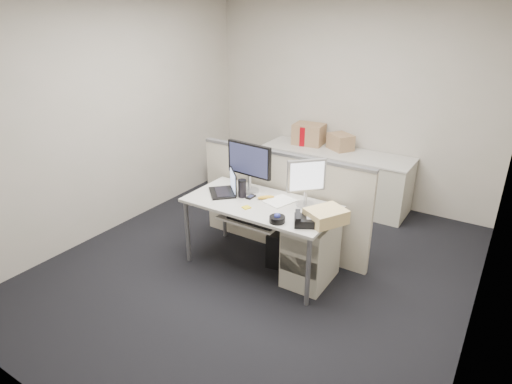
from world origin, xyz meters
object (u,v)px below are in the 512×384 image
Objects in this scene: desk_phone at (307,221)px; monitor_main at (249,168)px; desk at (261,209)px; laptop at (222,183)px.

monitor_main is at bearing 129.13° from desk_phone.
desk is at bearing -31.09° from monitor_main.
laptop is (-0.46, -0.02, 0.19)m from desk.
laptop is at bearing -131.63° from monitor_main.
laptop reaches higher than desk.
monitor_main reaches higher than laptop.
monitor_main is 0.32m from laptop.
desk_phone is (0.60, -0.18, 0.10)m from desk.
laptop is at bearing 143.53° from desk_phone.
desk_phone reaches higher than desk.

